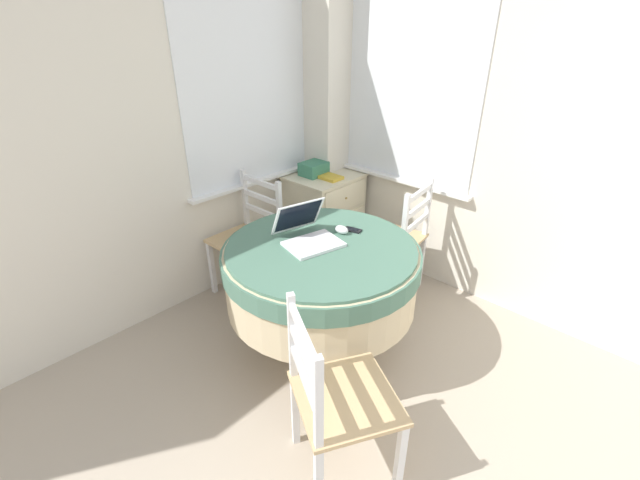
% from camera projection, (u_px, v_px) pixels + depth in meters
% --- Properties ---
extents(corner_room_shell, '(4.21, 5.08, 2.55)m').
position_uv_depth(corner_room_shell, '(383.00, 142.00, 2.40)').
color(corner_room_shell, silver).
rests_on(corner_room_shell, ground_plane).
extents(round_dining_table, '(1.15, 1.15, 0.74)m').
position_uv_depth(round_dining_table, '(321.00, 271.00, 2.53)').
color(round_dining_table, '#4C3D2D').
rests_on(round_dining_table, ground_plane).
extents(laptop, '(0.38, 0.41, 0.23)m').
position_uv_depth(laptop, '(308.00, 234.00, 2.48)').
color(laptop, white).
rests_on(laptop, round_dining_table).
extents(computer_mouse, '(0.06, 0.09, 0.05)m').
position_uv_depth(computer_mouse, '(342.00, 230.00, 2.58)').
color(computer_mouse, white).
rests_on(computer_mouse, round_dining_table).
extents(cell_phone, '(0.08, 0.11, 0.01)m').
position_uv_depth(cell_phone, '(353.00, 230.00, 2.62)').
color(cell_phone, black).
rests_on(cell_phone, round_dining_table).
extents(dining_chair_near_back_window, '(0.43, 0.44, 0.90)m').
position_uv_depth(dining_chair_near_back_window, '(249.00, 238.00, 3.17)').
color(dining_chair_near_back_window, tan).
rests_on(dining_chair_near_back_window, ground_plane).
extents(dining_chair_near_right_window, '(0.49, 0.47, 0.90)m').
position_uv_depth(dining_chair_near_right_window, '(396.00, 240.00, 3.15)').
color(dining_chair_near_right_window, tan).
rests_on(dining_chair_near_right_window, ground_plane).
extents(dining_chair_camera_near, '(0.58, 0.59, 0.90)m').
position_uv_depth(dining_chair_camera_near, '(336.00, 400.00, 1.83)').
color(dining_chair_camera_near, tan).
rests_on(dining_chair_camera_near, ground_plane).
extents(corner_cabinet, '(0.57, 0.50, 0.75)m').
position_uv_depth(corner_cabinet, '(324.00, 216.00, 3.70)').
color(corner_cabinet, beige).
rests_on(corner_cabinet, ground_plane).
extents(storage_box, '(0.21, 0.17, 0.11)m').
position_uv_depth(storage_box, '(314.00, 169.00, 3.50)').
color(storage_box, '#387A5B').
rests_on(storage_box, corner_cabinet).
extents(book_on_cabinet, '(0.14, 0.25, 0.02)m').
position_uv_depth(book_on_cabinet, '(327.00, 176.00, 3.45)').
color(book_on_cabinet, gold).
rests_on(book_on_cabinet, corner_cabinet).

